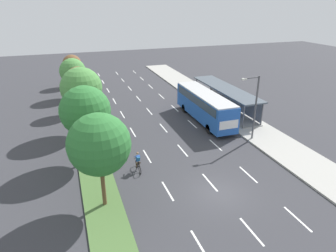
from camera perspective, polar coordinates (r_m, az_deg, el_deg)
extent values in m
plane|color=#38383D|center=(23.08, 9.66, -12.47)|extent=(140.00, 140.00, 0.00)
cube|color=#4C7038|center=(38.60, -16.02, 1.98)|extent=(2.60, 52.00, 0.12)
cube|color=#ADAAA3|center=(42.97, 7.95, 4.79)|extent=(4.50, 52.00, 0.15)
cube|color=white|center=(18.92, 6.08, -21.60)|extent=(0.14, 2.59, 0.01)
cube|color=white|center=(23.01, -0.07, -12.21)|extent=(0.14, 2.59, 0.01)
cube|color=white|center=(27.70, -4.00, -5.73)|extent=(0.14, 2.59, 0.01)
cube|color=white|center=(32.72, -6.70, -1.16)|extent=(0.14, 2.59, 0.01)
cube|color=white|center=(37.94, -8.65, 2.17)|extent=(0.14, 2.59, 0.01)
cube|color=white|center=(43.30, -10.14, 4.69)|extent=(0.14, 2.59, 0.01)
cube|color=white|center=(48.74, -11.30, 6.65)|extent=(0.14, 2.59, 0.01)
cube|color=white|center=(54.25, -12.24, 8.21)|extent=(0.14, 2.59, 0.01)
cube|color=white|center=(59.80, -13.01, 9.48)|extent=(0.14, 2.59, 0.01)
cube|color=white|center=(20.34, 15.56, -18.70)|extent=(0.14, 2.59, 0.01)
cube|color=white|center=(24.19, 7.92, -10.52)|extent=(0.14, 2.59, 0.01)
cube|color=white|center=(28.68, 2.77, -4.63)|extent=(0.14, 2.59, 0.01)
cube|color=white|center=(33.55, -0.87, -0.37)|extent=(0.14, 2.59, 0.01)
cube|color=white|center=(38.67, -3.56, 2.80)|extent=(0.14, 2.59, 0.01)
cube|color=white|center=(43.94, -5.63, 5.21)|extent=(0.14, 2.59, 0.01)
cube|color=white|center=(49.31, -7.26, 7.09)|extent=(0.14, 2.59, 0.01)
cube|color=white|center=(54.76, -8.58, 8.60)|extent=(0.14, 2.59, 0.01)
cube|color=white|center=(60.26, -9.67, 9.83)|extent=(0.14, 2.59, 0.01)
cube|color=white|center=(22.22, 23.35, -15.86)|extent=(0.14, 2.59, 0.01)
cube|color=white|center=(25.79, 14.96, -8.86)|extent=(0.14, 2.59, 0.01)
cube|color=white|center=(30.04, 8.99, -3.57)|extent=(0.14, 2.59, 0.01)
cube|color=white|center=(34.73, 4.62, 0.38)|extent=(0.14, 2.59, 0.01)
cube|color=white|center=(39.69, 1.31, 3.37)|extent=(0.14, 2.59, 0.01)
cube|color=white|center=(44.84, -1.27, 5.68)|extent=(0.14, 2.59, 0.01)
cube|color=white|center=(50.12, -3.32, 7.49)|extent=(0.14, 2.59, 0.01)
cube|color=white|center=(55.49, -5.00, 8.96)|extent=(0.14, 2.59, 0.01)
cube|color=white|center=(60.92, -6.38, 10.15)|extent=(0.14, 2.59, 0.01)
cube|color=gray|center=(39.57, 10.59, 3.22)|extent=(2.60, 12.93, 0.10)
cylinder|color=#56565B|center=(33.58, 14.13, 1.77)|extent=(0.16, 0.16, 2.60)
cylinder|color=#56565B|center=(43.92, 5.39, 7.31)|extent=(0.16, 0.16, 2.60)
cylinder|color=#56565B|center=(34.88, 17.40, 2.20)|extent=(0.16, 0.16, 2.60)
cylinder|color=#56565B|center=(44.92, 8.16, 7.54)|extent=(0.16, 0.16, 2.60)
cube|color=gray|center=(39.76, 12.29, 5.23)|extent=(0.10, 12.29, 2.34)
cube|color=#4C5660|center=(38.76, 10.87, 7.02)|extent=(2.90, 13.33, 0.16)
cube|color=#2356B2|center=(35.26, 6.96, 3.84)|extent=(2.50, 11.20, 2.80)
cube|color=#2D3D4C|center=(34.99, 7.03, 5.16)|extent=(2.54, 10.30, 0.90)
cube|color=#B7B7B7|center=(34.81, 7.07, 6.11)|extent=(2.45, 10.98, 0.12)
cube|color=#2D3D4C|center=(40.03, 3.48, 6.80)|extent=(2.25, 0.06, 1.54)
cube|color=white|center=(30.72, 11.48, 0.23)|extent=(2.12, 0.04, 0.90)
cylinder|color=black|center=(38.25, 3.12, 3.37)|extent=(0.30, 1.00, 1.00)
cylinder|color=black|center=(39.10, 6.12, 3.71)|extent=(0.30, 1.00, 1.00)
cylinder|color=black|center=(32.38, 7.75, -0.52)|extent=(0.30, 1.00, 1.00)
cylinder|color=black|center=(33.38, 11.13, -0.02)|extent=(0.30, 1.00, 1.00)
torus|color=black|center=(25.84, -5.96, -7.15)|extent=(0.06, 0.72, 0.72)
torus|color=black|center=(24.91, -5.35, -8.35)|extent=(0.06, 0.72, 0.72)
cylinder|color=black|center=(25.23, -5.69, -7.19)|extent=(0.05, 0.94, 0.05)
cylinder|color=black|center=(25.24, -5.62, -7.65)|extent=(0.05, 0.57, 0.42)
cylinder|color=black|center=(25.05, -5.58, -7.37)|extent=(0.04, 0.04, 0.40)
cube|color=black|center=(24.95, -5.60, -6.97)|extent=(0.12, 0.24, 0.06)
cylinder|color=black|center=(25.53, -5.98, -6.13)|extent=(0.46, 0.04, 0.04)
cube|color=#234CA8|center=(24.95, -5.73, -6.12)|extent=(0.30, 0.36, 0.59)
cube|color=#23669E|center=(24.80, -5.64, -6.25)|extent=(0.26, 0.26, 0.42)
sphere|color=#9E7051|center=(24.85, -5.83, -5.14)|extent=(0.20, 0.20, 0.20)
cylinder|color=brown|center=(25.09, -5.94, -6.99)|extent=(0.12, 0.42, 0.25)
cylinder|color=brown|center=(25.37, -6.01, -7.32)|extent=(0.10, 0.17, 0.41)
cylinder|color=brown|center=(25.14, -5.41, -6.91)|extent=(0.12, 0.42, 0.25)
cylinder|color=brown|center=(25.41, -5.48, -7.24)|extent=(0.10, 0.17, 0.41)
cylinder|color=#234CA8|center=(25.08, -6.23, -5.84)|extent=(0.09, 0.47, 0.28)
cylinder|color=#234CA8|center=(25.14, -5.47, -5.73)|extent=(0.09, 0.47, 0.28)
cylinder|color=brown|center=(21.16, -12.19, -10.89)|extent=(0.28, 0.28, 3.06)
sphere|color=#2D7533|center=(19.65, -12.93, -3.40)|extent=(4.11, 4.11, 4.11)
cylinder|color=brown|center=(26.98, -14.75, -3.41)|extent=(0.28, 0.28, 3.03)
sphere|color=#2D7533|center=(25.81, -15.42, 2.78)|extent=(4.23, 4.23, 4.23)
cylinder|color=brown|center=(33.12, -15.53, 1.64)|extent=(0.28, 0.28, 3.20)
sphere|color=#4C8E42|center=(32.15, -16.12, 6.95)|extent=(4.24, 4.24, 4.24)
cylinder|color=brown|center=(39.48, -16.17, 4.82)|extent=(0.28, 0.28, 3.00)
sphere|color=brown|center=(38.79, -16.60, 8.53)|extent=(3.05, 3.05, 3.05)
cylinder|color=brown|center=(45.98, -17.25, 6.76)|extent=(0.28, 0.28, 2.35)
sphere|color=#4C8E42|center=(45.39, -17.63, 9.86)|extent=(3.68, 3.68, 3.68)
cylinder|color=brown|center=(52.47, -17.45, 8.68)|extent=(0.28, 0.28, 2.40)
sphere|color=brown|center=(51.99, -17.75, 11.15)|extent=(2.99, 2.99, 2.99)
cylinder|color=#4C4C51|center=(30.74, 16.25, 3.27)|extent=(0.18, 0.18, 6.50)
cylinder|color=#4C4C51|center=(29.44, 15.62, 8.80)|extent=(1.60, 0.12, 0.12)
cube|color=silver|center=(29.02, 14.28, 8.60)|extent=(0.44, 0.24, 0.16)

